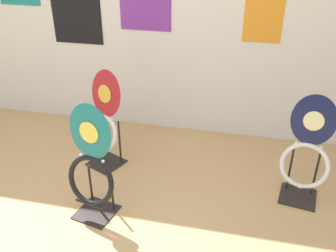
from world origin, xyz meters
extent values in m
cube|color=silver|center=(0.00, 2.05, 1.30)|extent=(8.00, 0.06, 2.60)
cube|color=orange|center=(1.05, 2.02, 1.26)|extent=(0.34, 0.01, 0.54)
cube|color=black|center=(-0.73, 2.02, 1.16)|extent=(0.51, 0.01, 0.60)
cube|color=black|center=(-0.21, 1.22, 0.01)|extent=(0.37, 0.37, 0.01)
cylinder|color=black|center=(-0.26, 1.34, 0.22)|extent=(0.02, 0.02, 0.42)
cylinder|color=black|center=(-0.08, 1.26, 0.22)|extent=(0.02, 0.02, 0.42)
cylinder|color=black|center=(-0.24, 1.15, 0.18)|extent=(0.21, 0.11, 0.02)
torus|color=silver|center=(-0.22, 1.20, 0.33)|extent=(0.38, 0.28, 0.34)
ellipsoid|color=#AD1E23|center=(-0.18, 1.28, 0.68)|extent=(0.35, 0.23, 0.41)
ellipsoid|color=yellow|center=(-0.19, 1.26, 0.68)|extent=(0.15, 0.09, 0.16)
sphere|color=silver|center=(-0.28, 1.28, 0.47)|extent=(0.02, 0.02, 0.02)
sphere|color=silver|center=(-0.11, 1.21, 0.47)|extent=(0.02, 0.02, 0.02)
cube|color=black|center=(1.47, 1.10, 0.01)|extent=(0.32, 0.32, 0.01)
cylinder|color=black|center=(1.39, 1.21, 0.20)|extent=(0.02, 0.02, 0.38)
cylinder|color=black|center=(1.58, 1.18, 0.20)|extent=(0.02, 0.02, 0.38)
cylinder|color=black|center=(1.46, 1.03, 0.16)|extent=(0.22, 0.05, 0.02)
torus|color=silver|center=(1.47, 1.08, 0.32)|extent=(0.39, 0.20, 0.36)
ellipsoid|color=#141942|center=(1.48, 1.15, 0.68)|extent=(0.33, 0.13, 0.40)
ellipsoid|color=beige|center=(1.48, 1.14, 0.68)|extent=(0.15, 0.05, 0.15)
sphere|color=silver|center=(1.39, 1.15, 0.48)|extent=(0.02, 0.02, 0.02)
sphere|color=silver|center=(1.56, 1.12, 0.48)|extent=(0.02, 0.02, 0.02)
cube|color=black|center=(-0.05, 0.57, 0.01)|extent=(0.33, 0.33, 0.01)
cylinder|color=black|center=(-0.12, 0.68, 0.18)|extent=(0.02, 0.02, 0.34)
cylinder|color=black|center=(0.07, 0.64, 0.18)|extent=(0.02, 0.02, 0.34)
cylinder|color=black|center=(-0.06, 0.50, 0.15)|extent=(0.22, 0.07, 0.02)
torus|color=black|center=(-0.05, 0.55, 0.32)|extent=(0.41, 0.21, 0.39)
ellipsoid|color=#197075|center=(-0.04, 0.61, 0.70)|extent=(0.35, 0.13, 0.42)
ellipsoid|color=#EADB4C|center=(-0.04, 0.59, 0.70)|extent=(0.15, 0.05, 0.16)
sphere|color=silver|center=(-0.14, 0.61, 0.49)|extent=(0.02, 0.02, 0.02)
sphere|color=silver|center=(0.05, 0.57, 0.49)|extent=(0.02, 0.02, 0.02)
camera|label=1|loc=(0.97, -1.43, 1.97)|focal=40.00mm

